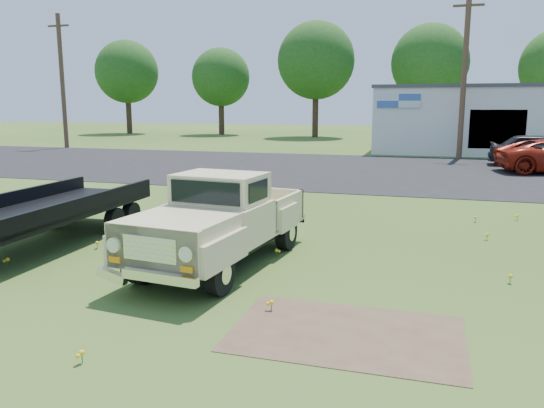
% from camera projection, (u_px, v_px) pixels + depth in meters
% --- Properties ---
extents(ground, '(140.00, 140.00, 0.00)m').
position_uv_depth(ground, '(293.00, 261.00, 10.22)').
color(ground, '#334E19').
rests_on(ground, ground).
extents(asphalt_lot, '(90.00, 14.00, 0.02)m').
position_uv_depth(asphalt_lot, '(374.00, 170.00, 24.35)').
color(asphalt_lot, black).
rests_on(asphalt_lot, ground).
extents(dirt_patch_a, '(3.00, 2.00, 0.01)m').
position_uv_depth(dirt_patch_a, '(346.00, 333.00, 6.97)').
color(dirt_patch_a, brown).
rests_on(dirt_patch_a, ground).
extents(dirt_patch_b, '(2.20, 1.60, 0.01)m').
position_uv_depth(dirt_patch_b, '(253.00, 218.00, 14.08)').
color(dirt_patch_b, brown).
rests_on(dirt_patch_b, ground).
extents(commercial_building, '(14.20, 8.20, 4.15)m').
position_uv_depth(commercial_building, '(491.00, 119.00, 33.57)').
color(commercial_building, silver).
rests_on(commercial_building, ground).
extents(utility_pole_west, '(1.60, 0.30, 9.00)m').
position_uv_depth(utility_pole_west, '(62.00, 81.00, 36.28)').
color(utility_pole_west, '#4F3524').
rests_on(utility_pole_west, ground).
extents(utility_pole_mid, '(1.60, 0.30, 9.00)m').
position_uv_depth(utility_pole_mid, '(464.00, 74.00, 28.97)').
color(utility_pole_mid, '#4F3524').
rests_on(utility_pole_mid, ground).
extents(treeline_a, '(6.40, 6.40, 9.52)m').
position_uv_depth(treeline_a, '(127.00, 72.00, 54.60)').
color(treeline_a, '#3B271B').
rests_on(treeline_a, ground).
extents(treeline_b, '(5.76, 5.76, 8.57)m').
position_uv_depth(treeline_b, '(221.00, 77.00, 52.85)').
color(treeline_b, '#3B271B').
rests_on(treeline_b, ground).
extents(treeline_c, '(7.04, 7.04, 10.47)m').
position_uv_depth(treeline_c, '(316.00, 61.00, 48.39)').
color(treeline_c, '#3B271B').
rests_on(treeline_c, ground).
extents(treeline_d, '(6.72, 6.72, 10.00)m').
position_uv_depth(treeline_d, '(430.00, 63.00, 46.58)').
color(treeline_d, '#3B271B').
rests_on(treeline_d, ground).
extents(vintage_pickup_truck, '(2.35, 4.96, 1.74)m').
position_uv_depth(vintage_pickup_truck, '(221.00, 219.00, 9.83)').
color(vintage_pickup_truck, '#C9B287').
rests_on(vintage_pickup_truck, ground).
extents(flatbed_trailer, '(2.18, 6.20, 1.68)m').
position_uv_depth(flatbed_trailer, '(43.00, 206.00, 11.31)').
color(flatbed_trailer, black).
rests_on(flatbed_trailer, ground).
extents(dark_sedan, '(4.79, 2.19, 1.59)m').
position_uv_depth(dark_sedan, '(540.00, 150.00, 25.71)').
color(dark_sedan, black).
rests_on(dark_sedan, ground).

